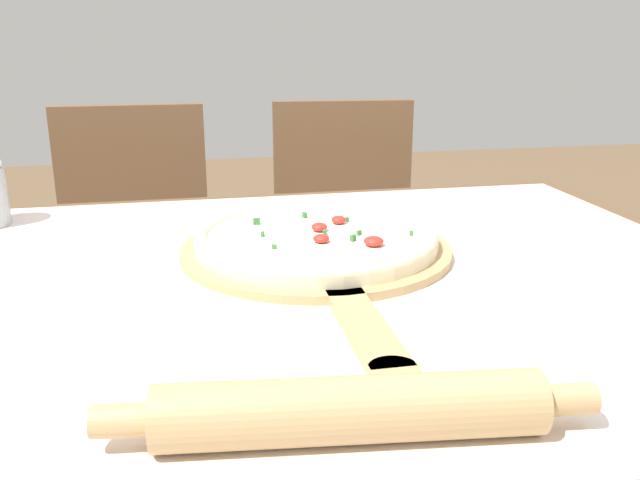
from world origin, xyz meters
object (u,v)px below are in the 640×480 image
Objects in this scene: chair_left at (136,256)px; chair_right at (347,243)px; pizza_peel at (319,254)px; rolling_pin at (350,410)px; pizza at (316,237)px.

chair_left is 1.00× the size of chair_right.
chair_right is (0.24, 0.81, -0.25)m from pizza_peel.
pizza_peel is at bearing -101.48° from chair_right.
chair_left reaches higher than rolling_pin.
pizza is 0.88× the size of rolling_pin.
chair_left and chair_right have the same top height.
chair_right is at bearing 73.12° from pizza.
pizza is at bearing 89.47° from pizza_peel.
pizza is 0.39× the size of chair_left.
chair_right reaches higher than pizza.
chair_right is at bearing 76.36° from rolling_pin.
pizza_peel is at bearing -68.50° from chair_left.
rolling_pin is at bearing -97.85° from pizza.
chair_left is at bearing -175.03° from chair_right.
pizza is 0.87m from chair_right.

